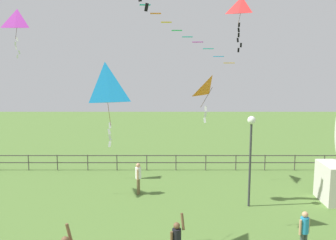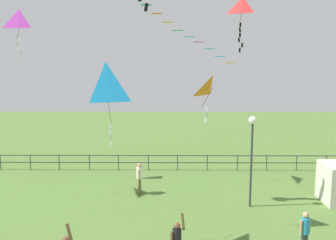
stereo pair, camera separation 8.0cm
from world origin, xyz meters
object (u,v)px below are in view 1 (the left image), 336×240
at_px(kite_8, 213,89).
at_px(person_6, 139,176).
at_px(kite_1, 242,10).
at_px(kite_4, 106,86).
at_px(lamppost, 252,141).
at_px(kite_0, 19,21).
at_px(person_2, 305,230).

bearing_deg(kite_8, person_6, 126.84).
height_order(person_6, kite_1, kite_1).
bearing_deg(kite_4, kite_8, 11.86).
bearing_deg(kite_4, person_6, 81.85).
relative_size(person_6, kite_4, 0.56).
height_order(lamppost, kite_0, kite_0).
xyz_separation_m(kite_1, kite_8, (-1.65, -3.52, -3.25)).
bearing_deg(person_6, kite_0, 160.90).
bearing_deg(lamppost, person_2, -77.81).
distance_m(lamppost, kite_0, 13.25).
bearing_deg(person_2, kite_1, 103.99).
bearing_deg(kite_1, person_6, 172.82).
bearing_deg(kite_8, kite_1, 64.83).
bearing_deg(kite_4, person_2, -9.08).
xyz_separation_m(person_6, kite_4, (-0.70, -4.91, 4.77)).
height_order(kite_0, kite_4, kite_0).
relative_size(person_6, kite_0, 0.63).
bearing_deg(kite_1, kite_8, -115.17).
distance_m(kite_4, kite_8, 3.87).
xyz_separation_m(person_6, kite_0, (-6.31, 2.19, 7.63)).
bearing_deg(person_6, lamppost, -17.39).
distance_m(lamppost, person_2, 4.97).
relative_size(kite_0, kite_1, 1.04).
xyz_separation_m(lamppost, kite_0, (-11.44, 3.79, 5.50)).
xyz_separation_m(kite_1, kite_4, (-5.44, -4.31, -3.11)).
distance_m(person_2, kite_0, 16.70).
distance_m(person_2, kite_1, 9.65).
relative_size(lamppost, kite_1, 1.73).
distance_m(kite_0, kite_1, 11.39).
relative_size(lamppost, person_6, 2.64).
height_order(kite_1, kite_8, kite_1).
xyz_separation_m(person_6, kite_1, (4.73, -0.60, 7.87)).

